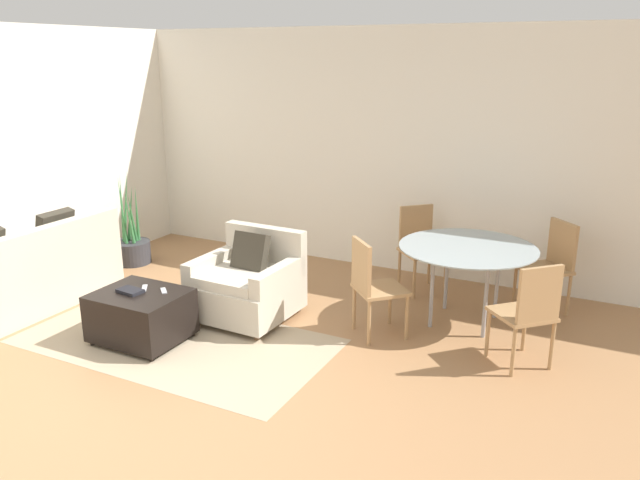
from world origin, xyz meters
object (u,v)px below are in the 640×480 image
(dining_chair_far_right, at_px, (552,260))
(book_stack, at_px, (130,291))
(dining_chair_far_left, at_px, (419,242))
(potted_plant, at_px, (132,246))
(armchair, at_px, (248,284))
(tv_remote_secondary, at_px, (144,288))
(dining_chair_near_right, at_px, (529,309))
(couch, at_px, (20,281))
(ottoman, at_px, (141,315))
(dining_table, at_px, (467,254))
(dining_chair_near_left, at_px, (372,282))
(tv_remote_primary, at_px, (164,291))

(dining_chair_far_right, bearing_deg, book_stack, -143.25)
(dining_chair_far_left, bearing_deg, potted_plant, -167.35)
(dining_chair_far_left, bearing_deg, armchair, -129.64)
(tv_remote_secondary, relative_size, dining_chair_near_right, 0.17)
(couch, distance_m, armchair, 2.26)
(armchair, relative_size, ottoman, 1.18)
(ottoman, distance_m, potted_plant, 2.26)
(tv_remote_secondary, height_order, dining_table, dining_table)
(ottoman, distance_m, dining_chair_near_left, 2.05)
(dining_chair_far_left, bearing_deg, dining_chair_far_right, 0.00)
(potted_plant, bearing_deg, tv_remote_primary, -39.77)
(dining_table, bearing_deg, armchair, -157.01)
(ottoman, xyz_separation_m, dining_chair_near_left, (1.77, 1.01, 0.27))
(dining_chair_near_left, bearing_deg, potted_plant, 170.08)
(tv_remote_secondary, height_order, dining_chair_near_right, dining_chair_near_right)
(tv_remote_secondary, height_order, dining_chair_far_right, dining_chair_far_right)
(couch, distance_m, dining_chair_far_left, 4.07)
(dining_chair_near_right, height_order, dining_chair_far_right, same)
(potted_plant, height_order, dining_chair_far_right, potted_plant)
(dining_chair_far_right, bearing_deg, dining_chair_near_left, -135.00)
(armchair, distance_m, ottoman, 1.03)
(couch, relative_size, dining_chair_far_right, 2.26)
(book_stack, xyz_separation_m, dining_chair_far_left, (1.84, 2.38, 0.05))
(potted_plant, bearing_deg, dining_chair_far_left, 12.65)
(tv_remote_primary, relative_size, dining_chair_far_left, 0.14)
(tv_remote_secondary, bearing_deg, tv_remote_primary, 8.19)
(ottoman, relative_size, dining_chair_far_left, 0.85)
(tv_remote_primary, bearing_deg, armchair, 63.08)
(dining_chair_near_right, xyz_separation_m, dining_chair_far_right, (0.00, 1.35, 0.00))
(couch, relative_size, dining_chair_near_right, 2.26)
(couch, bearing_deg, book_stack, -0.43)
(dining_chair_near_left, relative_size, dining_chair_near_right, 1.00)
(dining_chair_near_left, relative_size, dining_chair_far_left, 1.00)
(tv_remote_primary, distance_m, dining_chair_far_left, 2.74)
(dining_table, relative_size, dining_chair_near_left, 1.40)
(armchair, distance_m, tv_remote_secondary, 0.97)
(couch, relative_size, dining_chair_near_left, 2.26)
(book_stack, bearing_deg, tv_remote_primary, 32.98)
(dining_chair_far_right, bearing_deg, tv_remote_secondary, -144.36)
(couch, relative_size, ottoman, 2.65)
(couch, xyz_separation_m, tv_remote_primary, (1.70, 0.14, 0.15))
(armchair, bearing_deg, dining_chair_near_right, 2.95)
(ottoman, height_order, dining_table, dining_table)
(tv_remote_secondary, xyz_separation_m, potted_plant, (-1.57, 1.50, -0.24))
(armchair, distance_m, dining_table, 2.09)
(dining_chair_near_left, bearing_deg, ottoman, -150.35)
(potted_plant, bearing_deg, dining_table, 1.18)
(tv_remote_primary, height_order, potted_plant, potted_plant)
(ottoman, bearing_deg, dining_chair_near_right, 17.92)
(book_stack, height_order, dining_chair_near_left, dining_chair_near_left)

